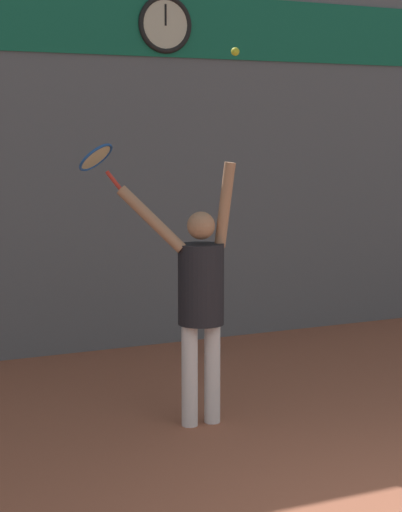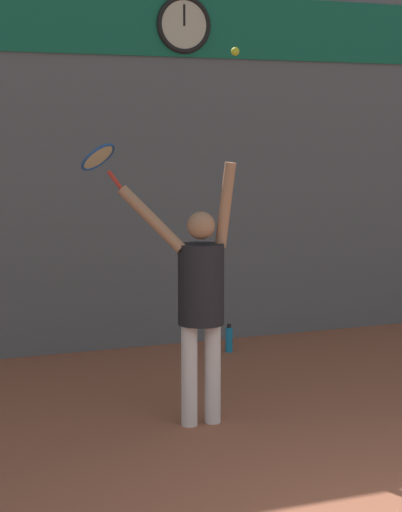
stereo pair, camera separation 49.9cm
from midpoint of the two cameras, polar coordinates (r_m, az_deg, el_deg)
name	(u,v)px [view 2 (the right image)]	position (r m, az deg, el deg)	size (l,w,h in m)	color
back_wall	(145,117)	(10.05, -2.02, 8.52)	(18.00, 0.10, 5.00)	slate
sponsor_banner	(146,23)	(10.06, -1.93, 14.14)	(7.92, 0.02, 0.68)	#146B4C
scoreboard_clock	(184,25)	(10.19, 0.38, 14.06)	(0.62, 0.06, 0.62)	beige
tennis_player	(200,292)	(7.34, 1.89, -2.27)	(0.89, 0.55, 2.11)	white
tennis_racket	(99,159)	(7.44, -4.37, 5.98)	(0.41, 0.40, 0.38)	red
tennis_ball	(235,51)	(7.25, 4.14, 12.46)	(0.06, 0.06, 0.06)	#CCDB2D
water_bottle	(229,339)	(9.98, 3.17, -5.14)	(0.08, 0.08, 0.31)	#198CCC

